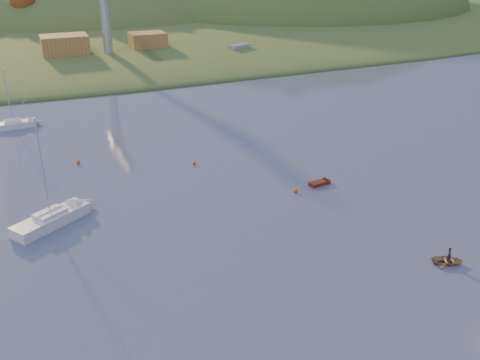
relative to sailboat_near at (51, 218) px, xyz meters
name	(u,v)px	position (x,y,z in m)	size (l,w,h in m)	color
far_shore	(58,13)	(18.87, 190.92, -0.79)	(620.00, 220.00, 1.50)	#375321
shore_slope	(78,36)	(18.87, 125.92, -0.79)	(640.00, 150.00, 7.00)	#375321
hill_center	(89,17)	(28.87, 170.92, -0.79)	(140.00, 120.00, 36.00)	#375321
hill_right	(296,11)	(113.87, 155.92, -0.79)	(150.00, 130.00, 60.00)	#375321
hillside_trees	(71,28)	(18.87, 145.92, -0.79)	(280.00, 50.00, 32.00)	#1F4F1C
wharf	(120,56)	(23.87, 82.92, 0.41)	(42.00, 16.00, 2.40)	slate
shed_west	(65,45)	(10.87, 83.92, 4.01)	(11.00, 8.00, 4.80)	olive
shed_east	(148,40)	(31.87, 84.92, 3.61)	(9.00, 7.00, 4.00)	olive
sailboat_near	(51,218)	(0.00, 0.00, 0.00)	(8.90, 7.10, 12.33)	silver
sailboat_far	(13,124)	(-2.95, 36.96, -0.12)	(7.33, 2.75, 9.96)	silver
canoe	(448,261)	(34.83, -22.95, -0.47)	(2.18, 3.05, 0.63)	#9C7856
paddler	(449,257)	(34.83, -22.95, -0.01)	(0.56, 0.37, 1.55)	black
red_tender	(323,182)	(33.25, -2.18, -0.55)	(3.41, 1.59, 1.12)	#5A1A0C
work_vessel	(239,53)	(53.87, 75.36, 0.45)	(14.36, 9.23, 3.48)	slate
buoy_1	(296,190)	(28.74, -3.07, -0.54)	(0.50, 0.50, 0.50)	#FF4E0D
buoy_3	(78,162)	(4.96, 16.92, -0.54)	(0.50, 0.50, 0.50)	#FF4E0D
buoy_4	(194,163)	(19.90, 10.38, -0.54)	(0.50, 0.50, 0.50)	#FF4E0D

